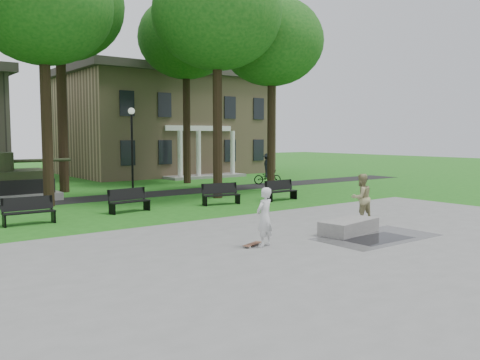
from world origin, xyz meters
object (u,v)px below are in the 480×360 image
object	(u,v)px
friend_watching	(361,198)
cyclist	(267,172)
concrete_block	(349,226)
skateboarder	(264,217)
park_bench_0	(28,210)

from	to	relation	value
friend_watching	cyclist	distance (m)	15.12
concrete_block	skateboarder	world-z (taller)	skateboarder
skateboarder	cyclist	size ratio (longest dim) A/B	0.84
skateboarder	cyclist	distance (m)	19.20
skateboarder	park_bench_0	xyz separation A→B (m)	(-4.41, 8.12, -0.36)
concrete_block	skateboarder	size ratio (longest dim) A/B	1.28
cyclist	park_bench_0	distance (m)	18.08
park_bench_0	cyclist	bearing A→B (deg)	22.27
park_bench_0	friend_watching	bearing A→B (deg)	-33.66
concrete_block	cyclist	size ratio (longest dim) A/B	1.07
concrete_block	skateboarder	xyz separation A→B (m)	(-3.52, 0.13, 0.64)
cyclist	park_bench_0	world-z (taller)	cyclist
skateboarder	friend_watching	size ratio (longest dim) A/B	0.96
concrete_block	park_bench_0	xyz separation A→B (m)	(-7.93, 8.25, 0.28)
cyclist	park_bench_0	size ratio (longest dim) A/B	1.14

